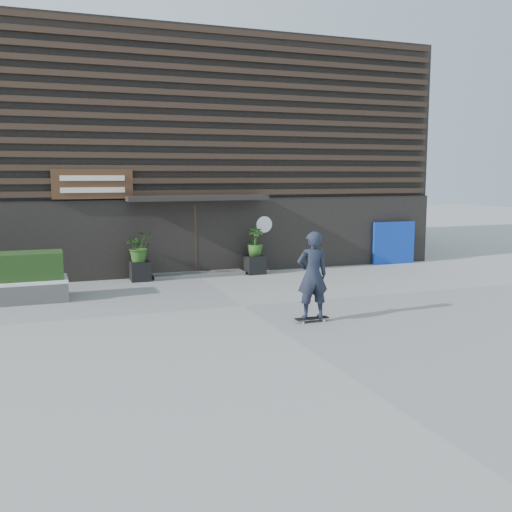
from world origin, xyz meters
name	(u,v)px	position (x,y,z in m)	size (l,w,h in m)	color
ground	(243,306)	(0.00, 0.00, 0.00)	(80.00, 80.00, 0.00)	#9D9A95
entrance_step	(198,274)	(0.00, 4.60, 0.06)	(3.00, 0.80, 0.12)	#51514F
planter_pot_left	(140,271)	(-1.90, 4.40, 0.30)	(0.60, 0.60, 0.60)	black
bamboo_left	(140,246)	(-1.90, 4.40, 1.08)	(0.86, 0.75, 0.96)	#2D591E
planter_pot_right	(255,265)	(1.90, 4.40, 0.30)	(0.60, 0.60, 0.60)	black
bamboo_right	(255,242)	(1.90, 4.40, 1.08)	(0.54, 0.54, 0.96)	#2D591E
blue_tarp	(394,243)	(7.47, 4.70, 0.78)	(1.67, 0.12, 1.56)	#0C2FA6
building	(164,157)	(0.00, 9.96, 3.99)	(18.00, 11.00, 8.00)	black
skateboarder	(312,275)	(0.95, -2.03, 1.07)	(0.78, 0.53, 2.05)	black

